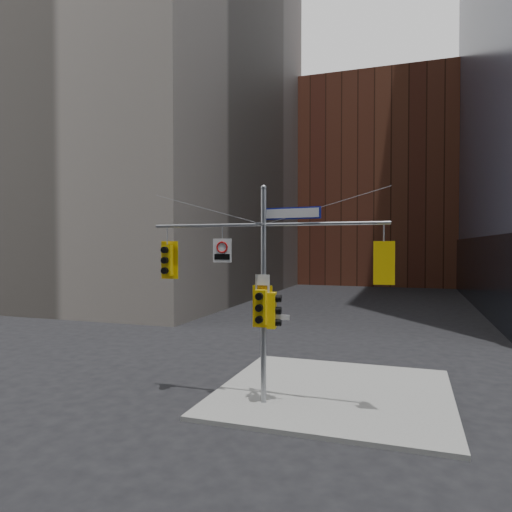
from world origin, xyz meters
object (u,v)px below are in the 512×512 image
Objects in this scene: traffic_light_pole_side at (273,310)px; street_sign_blade at (291,213)px; signal_assembly at (263,273)px; regulatory_sign_arm at (222,250)px; traffic_light_pole_front at (261,307)px; traffic_light_west_arm at (167,260)px; traffic_light_east_arm at (384,263)px.

traffic_light_pole_side is 0.60× the size of street_sign_blade.
signal_assembly is 2.15m from street_sign_blade.
street_sign_blade is (0.61, -0.01, 3.15)m from traffic_light_pole_side.
street_sign_blade is 2.67m from regulatory_sign_arm.
traffic_light_pole_front is at bearing 122.90° from traffic_light_pole_side.
traffic_light_west_arm is 2.14m from regulatory_sign_arm.
traffic_light_pole_front is at bearing -2.60° from traffic_light_east_arm.
traffic_light_west_arm is at bearing 171.15° from regulatory_sign_arm.
regulatory_sign_arm is at bearing -172.14° from street_sign_blade.
traffic_light_pole_side is (3.90, -0.00, -1.60)m from traffic_light_west_arm.
traffic_light_pole_front is at bearing -90.07° from signal_assembly.
signal_assembly is at bearing -7.14° from regulatory_sign_arm.
street_sign_blade reaches higher than traffic_light_pole_front.
regulatory_sign_arm reaches higher than traffic_light_pole_front.
traffic_light_east_arm is at bearing -97.68° from traffic_light_pole_side.
traffic_light_west_arm is 4.21m from traffic_light_pole_side.
street_sign_blade reaches higher than traffic_light_east_arm.
traffic_light_pole_front reaches higher than traffic_light_pole_side.
street_sign_blade is 2.44× the size of regulatory_sign_arm.
traffic_light_west_arm is 3.87m from traffic_light_pole_front.
regulatory_sign_arm reaches higher than traffic_light_pole_side.
traffic_light_east_arm is at bearing 0.01° from signal_assembly.
traffic_light_east_arm is 4.08m from traffic_light_pole_front.
traffic_light_pole_side is at bearing 2.34° from signal_assembly.
signal_assembly is 1.12m from traffic_light_pole_front.
signal_assembly reaches higher than traffic_light_east_arm.
traffic_light_pole_front is at bearing -156.63° from street_sign_blade.
street_sign_blade is (-2.86, 0.00, 1.55)m from traffic_light_east_arm.
street_sign_blade reaches higher than traffic_light_west_arm.
street_sign_blade is at bearing -98.41° from traffic_light_pole_side.
regulatory_sign_arm is (-2.39, -0.02, -1.17)m from street_sign_blade.
traffic_light_east_arm is at bearing -7.71° from regulatory_sign_arm.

